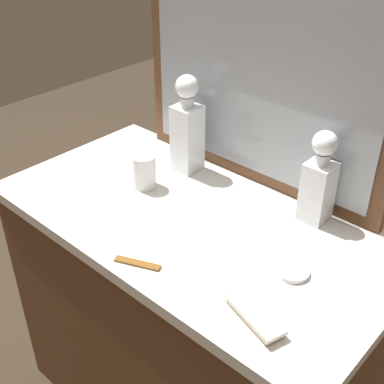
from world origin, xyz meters
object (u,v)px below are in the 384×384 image
object	(u,v)px
crystal_decanter_rear	(187,133)
porcelain_dish	(293,272)
silver_brush_far_right	(254,315)
tortoiseshell_comb	(137,263)
crystal_decanter_left	(318,186)
crystal_tumbler_far_right	(144,172)

from	to	relation	value
crystal_decanter_rear	porcelain_dish	distance (m)	0.57
crystal_decanter_rear	porcelain_dish	bearing A→B (deg)	-20.81
silver_brush_far_right	tortoiseshell_comb	bearing A→B (deg)	-171.80
tortoiseshell_comb	crystal_decanter_left	bearing A→B (deg)	64.91
silver_brush_far_right	porcelain_dish	xyz separation A→B (m)	(-0.02, 0.18, -0.01)
crystal_decanter_left	silver_brush_far_right	bearing A→B (deg)	-76.03
silver_brush_far_right	tortoiseshell_comb	world-z (taller)	silver_brush_far_right
silver_brush_far_right	porcelain_dish	size ratio (longest dim) A/B	2.07
silver_brush_far_right	porcelain_dish	world-z (taller)	silver_brush_far_right
crystal_decanter_rear	silver_brush_far_right	distance (m)	0.67
crystal_decanter_left	porcelain_dish	world-z (taller)	crystal_decanter_left
crystal_tumbler_far_right	silver_brush_far_right	bearing A→B (deg)	-20.75
crystal_decanter_rear	tortoiseshell_comb	size ratio (longest dim) A/B	2.67
crystal_decanter_left	tortoiseshell_comb	xyz separation A→B (m)	(-0.21, -0.45, -0.10)
crystal_decanter_left	crystal_tumbler_far_right	world-z (taller)	crystal_decanter_left
crystal_decanter_rear	crystal_tumbler_far_right	bearing A→B (deg)	-97.70
crystal_decanter_rear	tortoiseshell_comb	world-z (taller)	crystal_decanter_rear
crystal_decanter_left	crystal_tumbler_far_right	xyz separation A→B (m)	(-0.46, -0.19, -0.06)
silver_brush_far_right	porcelain_dish	bearing A→B (deg)	96.32
tortoiseshell_comb	porcelain_dish	bearing A→B (deg)	37.26
tortoiseshell_comb	crystal_decanter_rear	bearing A→B (deg)	118.27
crystal_decanter_left	tortoiseshell_comb	bearing A→B (deg)	-115.09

